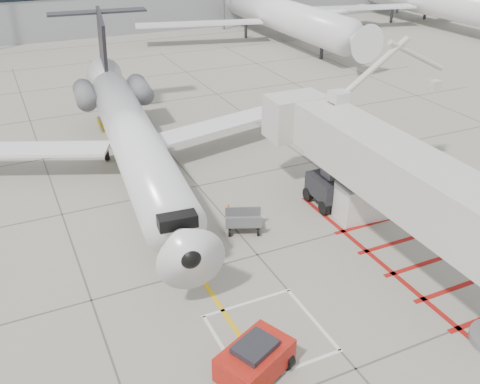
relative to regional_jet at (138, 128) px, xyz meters
name	(u,v)px	position (x,y,z in m)	size (l,w,h in m)	color
ground_plane	(300,304)	(3.14, -12.71, -4.04)	(260.00, 260.00, 0.00)	gray
regional_jet	(138,128)	(0.00, 0.00, 0.00)	(24.44, 30.82, 8.08)	silver
jet_bridge	(405,190)	(9.05, -11.67, -0.39)	(8.64, 18.24, 7.30)	beige
pushback_tug	(255,359)	(-0.34, -15.38, -3.25)	(2.69, 1.68, 1.57)	#AC1A10
baggage_cart	(243,221)	(3.45, -6.46, -3.45)	(1.86, 1.18, 1.18)	#56575B
ground_power_unit	(362,200)	(9.83, -7.88, -2.97)	(2.69, 1.57, 2.13)	silver
cone_nose	(196,263)	(0.09, -8.39, -3.80)	(0.34, 0.34, 0.47)	#F34D0C
cone_side	(228,208)	(3.56, -4.31, -3.78)	(0.37, 0.37, 0.51)	#DC500B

